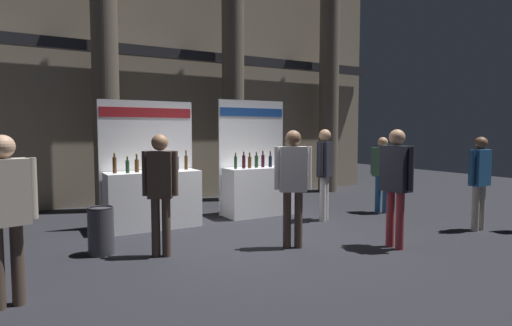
{
  "coord_description": "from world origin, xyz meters",
  "views": [
    {
      "loc": [
        -3.3,
        -5.87,
        1.77
      ],
      "look_at": [
        0.57,
        0.96,
        1.19
      ],
      "focal_mm": 29.48,
      "sensor_mm": 36.0,
      "label": 1
    }
  ],
  "objects_px": {
    "visitor_1": "(382,168)",
    "exhibitor_booth_1": "(258,186)",
    "visitor_3": "(325,166)",
    "visitor_2": "(160,185)",
    "exhibitor_booth_0": "(152,194)",
    "visitor_0": "(5,204)",
    "visitor_6": "(396,176)",
    "visitor_7": "(480,176)",
    "visitor_4": "(293,178)",
    "trash_bin": "(101,231)"
  },
  "relations": [
    {
      "from": "visitor_3",
      "to": "visitor_7",
      "type": "xyz_separation_m",
      "value": [
        1.86,
        -2.05,
        -0.09
      ]
    },
    {
      "from": "exhibitor_booth_0",
      "to": "visitor_4",
      "type": "height_order",
      "value": "exhibitor_booth_0"
    },
    {
      "from": "visitor_7",
      "to": "visitor_1",
      "type": "bearing_deg",
      "value": 95.08
    },
    {
      "from": "visitor_1",
      "to": "visitor_7",
      "type": "xyz_separation_m",
      "value": [
        0.25,
        -2.06,
        0.01
      ]
    },
    {
      "from": "visitor_1",
      "to": "visitor_3",
      "type": "bearing_deg",
      "value": -109.94
    },
    {
      "from": "exhibitor_booth_1",
      "to": "visitor_2",
      "type": "height_order",
      "value": "exhibitor_booth_1"
    },
    {
      "from": "visitor_2",
      "to": "visitor_3",
      "type": "distance_m",
      "value": 3.65
    },
    {
      "from": "visitor_6",
      "to": "exhibitor_booth_0",
      "type": "bearing_deg",
      "value": -140.68
    },
    {
      "from": "exhibitor_booth_0",
      "to": "trash_bin",
      "type": "relative_size",
      "value": 3.39
    },
    {
      "from": "visitor_0",
      "to": "visitor_4",
      "type": "distance_m",
      "value": 3.76
    },
    {
      "from": "exhibitor_booth_1",
      "to": "visitor_4",
      "type": "xyz_separation_m",
      "value": [
        -0.83,
        -2.49,
        0.45
      ]
    },
    {
      "from": "exhibitor_booth_1",
      "to": "trash_bin",
      "type": "xyz_separation_m",
      "value": [
        -3.43,
        -1.41,
        -0.27
      ]
    },
    {
      "from": "exhibitor_booth_1",
      "to": "visitor_6",
      "type": "height_order",
      "value": "exhibitor_booth_1"
    },
    {
      "from": "visitor_3",
      "to": "visitor_2",
      "type": "bearing_deg",
      "value": -20.23
    },
    {
      "from": "visitor_0",
      "to": "visitor_4",
      "type": "bearing_deg",
      "value": -5.78
    },
    {
      "from": "exhibitor_booth_0",
      "to": "visitor_3",
      "type": "bearing_deg",
      "value": -18.4
    },
    {
      "from": "visitor_4",
      "to": "exhibitor_booth_0",
      "type": "bearing_deg",
      "value": -32.17
    },
    {
      "from": "visitor_3",
      "to": "trash_bin",
      "type": "bearing_deg",
      "value": -29.27
    },
    {
      "from": "visitor_0",
      "to": "visitor_2",
      "type": "relative_size",
      "value": 1.0
    },
    {
      "from": "visitor_7",
      "to": "exhibitor_booth_1",
      "type": "bearing_deg",
      "value": 128.33
    },
    {
      "from": "visitor_2",
      "to": "visitor_4",
      "type": "distance_m",
      "value": 1.96
    },
    {
      "from": "visitor_2",
      "to": "visitor_4",
      "type": "xyz_separation_m",
      "value": [
        1.88,
        -0.55,
        0.05
      ]
    },
    {
      "from": "visitor_1",
      "to": "exhibitor_booth_1",
      "type": "bearing_deg",
      "value": -135.07
    },
    {
      "from": "visitor_4",
      "to": "visitor_0",
      "type": "bearing_deg",
      "value": 32.13
    },
    {
      "from": "visitor_1",
      "to": "visitor_7",
      "type": "relative_size",
      "value": 0.98
    },
    {
      "from": "visitor_0",
      "to": "visitor_7",
      "type": "height_order",
      "value": "visitor_0"
    },
    {
      "from": "exhibitor_booth_0",
      "to": "visitor_7",
      "type": "height_order",
      "value": "exhibitor_booth_0"
    },
    {
      "from": "visitor_2",
      "to": "exhibitor_booth_1",
      "type": "bearing_deg",
      "value": 62.64
    },
    {
      "from": "visitor_3",
      "to": "visitor_4",
      "type": "distance_m",
      "value": 2.16
    },
    {
      "from": "exhibitor_booth_0",
      "to": "exhibitor_booth_1",
      "type": "height_order",
      "value": "exhibitor_booth_1"
    },
    {
      "from": "visitor_0",
      "to": "visitor_1",
      "type": "distance_m",
      "value": 7.24
    },
    {
      "from": "visitor_1",
      "to": "visitor_3",
      "type": "xyz_separation_m",
      "value": [
        -1.6,
        -0.01,
        0.1
      ]
    },
    {
      "from": "visitor_6",
      "to": "visitor_7",
      "type": "distance_m",
      "value": 2.2
    },
    {
      "from": "exhibitor_booth_0",
      "to": "visitor_4",
      "type": "relative_size",
      "value": 1.31
    },
    {
      "from": "exhibitor_booth_1",
      "to": "visitor_6",
      "type": "distance_m",
      "value": 3.35
    },
    {
      "from": "visitor_0",
      "to": "visitor_4",
      "type": "relative_size",
      "value": 0.97
    },
    {
      "from": "exhibitor_booth_0",
      "to": "visitor_1",
      "type": "distance_m",
      "value": 4.89
    },
    {
      "from": "visitor_0",
      "to": "visitor_1",
      "type": "relative_size",
      "value": 1.05
    },
    {
      "from": "visitor_4",
      "to": "visitor_2",
      "type": "bearing_deg",
      "value": 9.83
    },
    {
      "from": "exhibitor_booth_1",
      "to": "visitor_4",
      "type": "distance_m",
      "value": 2.67
    },
    {
      "from": "visitor_1",
      "to": "visitor_4",
      "type": "xyz_separation_m",
      "value": [
        -3.29,
        -1.36,
        0.09
      ]
    },
    {
      "from": "visitor_2",
      "to": "visitor_6",
      "type": "xyz_separation_m",
      "value": [
        3.23,
        -1.33,
        0.08
      ]
    },
    {
      "from": "trash_bin",
      "to": "visitor_0",
      "type": "distance_m",
      "value": 1.99
    },
    {
      "from": "visitor_4",
      "to": "visitor_3",
      "type": "bearing_deg",
      "value": -115.2
    },
    {
      "from": "visitor_0",
      "to": "exhibitor_booth_1",
      "type": "bearing_deg",
      "value": 20.55
    },
    {
      "from": "trash_bin",
      "to": "visitor_6",
      "type": "relative_size",
      "value": 0.38
    },
    {
      "from": "exhibitor_booth_0",
      "to": "visitor_1",
      "type": "bearing_deg",
      "value": -12.36
    },
    {
      "from": "exhibitor_booth_1",
      "to": "visitor_1",
      "type": "bearing_deg",
      "value": -24.84
    },
    {
      "from": "visitor_7",
      "to": "visitor_3",
      "type": "bearing_deg",
      "value": 130.13
    },
    {
      "from": "visitor_0",
      "to": "visitor_2",
      "type": "xyz_separation_m",
      "value": [
        1.86,
        0.94,
        -0.04
      ]
    }
  ]
}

